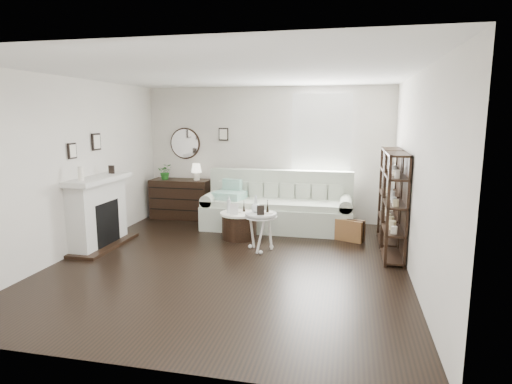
% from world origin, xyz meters
% --- Properties ---
extents(room, '(5.50, 5.50, 5.50)m').
position_xyz_m(room, '(0.73, 2.70, 1.60)').
color(room, black).
rests_on(room, ground).
extents(fireplace, '(0.50, 1.40, 1.84)m').
position_xyz_m(fireplace, '(-2.32, 0.30, 0.54)').
color(fireplace, silver).
rests_on(fireplace, ground).
extents(shelf_unit_far, '(0.30, 0.80, 1.60)m').
position_xyz_m(shelf_unit_far, '(2.33, 1.55, 0.80)').
color(shelf_unit_far, black).
rests_on(shelf_unit_far, ground).
extents(shelf_unit_near, '(0.30, 0.80, 1.60)m').
position_xyz_m(shelf_unit_near, '(2.33, 0.65, 0.80)').
color(shelf_unit_near, black).
rests_on(shelf_unit_near, ground).
extents(sofa, '(2.80, 0.97, 1.09)m').
position_xyz_m(sofa, '(0.35, 2.09, 0.36)').
color(sofa, '#AEBBA6').
rests_on(sofa, ground).
extents(quilt, '(0.63, 0.56, 0.14)m').
position_xyz_m(quilt, '(-0.56, 1.95, 0.63)').
color(quilt, '#258A6F').
rests_on(quilt, sofa).
extents(suitcase, '(0.58, 0.39, 0.37)m').
position_xyz_m(suitcase, '(1.67, 1.52, 0.18)').
color(suitcase, brown).
rests_on(suitcase, ground).
extents(dresser, '(1.23, 0.53, 0.82)m').
position_xyz_m(dresser, '(-1.77, 2.47, 0.41)').
color(dresser, black).
rests_on(dresser, ground).
extents(table_lamp, '(0.23, 0.23, 0.34)m').
position_xyz_m(table_lamp, '(-1.42, 2.47, 0.99)').
color(table_lamp, white).
rests_on(table_lamp, dresser).
extents(potted_plant, '(0.37, 0.34, 0.33)m').
position_xyz_m(potted_plant, '(-2.08, 2.42, 0.98)').
color(potted_plant, '#1E621C').
rests_on(potted_plant, dresser).
extents(drum_table, '(0.66, 0.66, 0.46)m').
position_xyz_m(drum_table, '(-0.20, 1.25, 0.23)').
color(drum_table, black).
rests_on(drum_table, ground).
extents(pedestal_table, '(0.51, 0.51, 0.61)m').
position_xyz_m(pedestal_table, '(0.32, 0.64, 0.56)').
color(pedestal_table, white).
rests_on(pedestal_table, ground).
extents(eiffel_drum, '(0.11, 0.11, 0.18)m').
position_xyz_m(eiffel_drum, '(-0.12, 1.30, 0.55)').
color(eiffel_drum, black).
rests_on(eiffel_drum, drum_table).
extents(bottle_drum, '(0.07, 0.07, 0.30)m').
position_xyz_m(bottle_drum, '(-0.36, 1.18, 0.61)').
color(bottle_drum, silver).
rests_on(bottle_drum, drum_table).
extents(card_frame_drum, '(0.14, 0.06, 0.19)m').
position_xyz_m(card_frame_drum, '(-0.24, 1.09, 0.56)').
color(card_frame_drum, silver).
rests_on(card_frame_drum, drum_table).
extents(eiffel_ped, '(0.12, 0.12, 0.19)m').
position_xyz_m(eiffel_ped, '(0.42, 0.68, 0.71)').
color(eiffel_ped, black).
rests_on(eiffel_ped, pedestal_table).
extents(flask_ped, '(0.15, 0.15, 0.28)m').
position_xyz_m(flask_ped, '(0.23, 0.66, 0.75)').
color(flask_ped, silver).
rests_on(flask_ped, pedestal_table).
extents(card_frame_ped, '(0.12, 0.07, 0.15)m').
position_xyz_m(card_frame_ped, '(0.34, 0.51, 0.69)').
color(card_frame_ped, black).
rests_on(card_frame_ped, pedestal_table).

